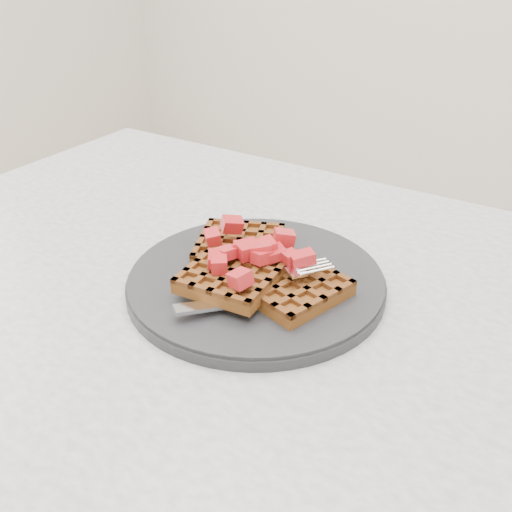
# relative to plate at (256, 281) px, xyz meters

# --- Properties ---
(table) EXTENTS (1.20, 0.80, 0.75)m
(table) POSITION_rel_plate_xyz_m (0.07, -0.04, -0.12)
(table) COLOR silver
(table) RESTS_ON ground
(plate) EXTENTS (0.29, 0.29, 0.02)m
(plate) POSITION_rel_plate_xyz_m (0.00, 0.00, 0.00)
(plate) COLOR black
(plate) RESTS_ON table
(waffles) EXTENTS (0.22, 0.19, 0.03)m
(waffles) POSITION_rel_plate_xyz_m (0.00, -0.00, 0.02)
(waffles) COLOR brown
(waffles) RESTS_ON plate
(strawberry_pile) EXTENTS (0.15, 0.15, 0.02)m
(strawberry_pile) POSITION_rel_plate_xyz_m (-0.00, -0.00, 0.05)
(strawberry_pile) COLOR #A0040C
(strawberry_pile) RESTS_ON waffles
(fork) EXTENTS (0.13, 0.16, 0.02)m
(fork) POSITION_rel_plate_xyz_m (0.04, -0.04, 0.02)
(fork) COLOR silver
(fork) RESTS_ON plate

